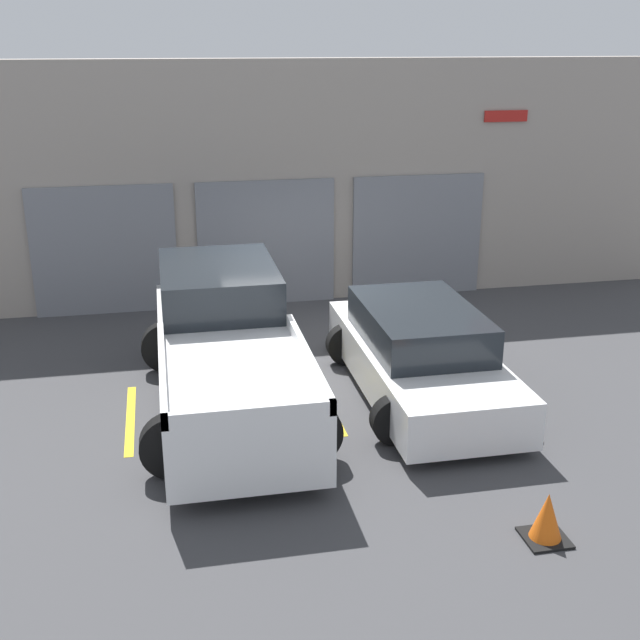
# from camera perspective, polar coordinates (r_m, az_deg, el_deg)

# --- Properties ---
(ground_plane) EXTENTS (28.00, 28.00, 0.00)m
(ground_plane) POSITION_cam_1_polar(r_m,az_deg,el_deg) (13.40, -1.13, -2.58)
(ground_plane) COLOR #3D3D3F
(shophouse_building) EXTENTS (16.80, 0.68, 4.67)m
(shophouse_building) POSITION_cam_1_polar(r_m,az_deg,el_deg) (15.91, -3.37, 9.54)
(shophouse_building) COLOR #9E9389
(shophouse_building) RESTS_ON ground
(pickup_truck) EXTENTS (2.48, 5.38, 1.76)m
(pickup_truck) POSITION_cam_1_polar(r_m,az_deg,el_deg) (11.52, -6.65, -2.05)
(pickup_truck) COLOR white
(pickup_truck) RESTS_ON ground
(sedan_white) EXTENTS (2.22, 4.47, 1.34)m
(sedan_white) POSITION_cam_1_polar(r_m,az_deg,el_deg) (11.88, 7.10, -2.44)
(sedan_white) COLOR white
(sedan_white) RESTS_ON ground
(parking_stripe_far_left) EXTENTS (0.12, 2.20, 0.01)m
(parking_stripe_far_left) POSITION_cam_1_polar(r_m,az_deg,el_deg) (11.56, -13.33, -6.86)
(parking_stripe_far_left) COLOR gold
(parking_stripe_far_left) RESTS_ON ground
(parking_stripe_left) EXTENTS (0.12, 2.20, 0.01)m
(parking_stripe_left) POSITION_cam_1_polar(r_m,az_deg,el_deg) (11.76, 0.49, -5.84)
(parking_stripe_left) COLOR gold
(parking_stripe_left) RESTS_ON ground
(parking_stripe_centre) EXTENTS (0.12, 2.20, 0.01)m
(parking_stripe_centre) POSITION_cam_1_polar(r_m,az_deg,el_deg) (12.59, 13.11, -4.61)
(parking_stripe_centre) COLOR gold
(parking_stripe_centre) RESTS_ON ground
(traffic_cone) EXTENTS (0.47, 0.47, 0.55)m
(traffic_cone) POSITION_cam_1_polar(r_m,az_deg,el_deg) (8.99, 15.83, -13.42)
(traffic_cone) COLOR black
(traffic_cone) RESTS_ON ground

